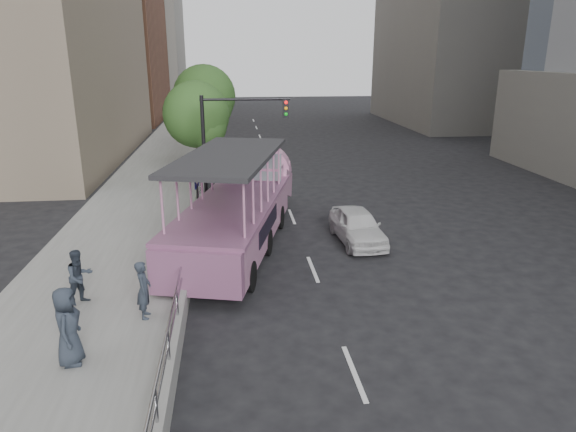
% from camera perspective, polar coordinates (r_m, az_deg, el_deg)
% --- Properties ---
extents(ground, '(160.00, 160.00, 0.00)m').
position_cam_1_polar(ground, '(13.88, 1.27, -12.64)').
color(ground, black).
extents(sidewalk, '(5.50, 80.00, 0.30)m').
position_cam_1_polar(sidewalk, '(23.30, -16.29, -0.27)').
color(sidewalk, gray).
rests_on(sidewalk, ground).
extents(kerb_wall, '(0.24, 30.00, 0.36)m').
position_cam_1_polar(kerb_wall, '(15.40, -11.43, -7.79)').
color(kerb_wall, gray).
rests_on(kerb_wall, sidewalk).
extents(guardrail, '(0.07, 22.00, 0.71)m').
position_cam_1_polar(guardrail, '(15.14, -11.58, -5.51)').
color(guardrail, '#A3A3A7').
rests_on(guardrail, kerb_wall).
extents(duck_boat, '(5.34, 11.55, 3.73)m').
position_cam_1_polar(duck_boat, '(19.74, -5.28, 0.97)').
color(duck_boat, black).
rests_on(duck_boat, ground).
extents(car, '(1.78, 3.93, 1.31)m').
position_cam_1_polar(car, '(20.00, 7.72, -1.08)').
color(car, silver).
rests_on(car, ground).
extents(pedestrian_near, '(0.39, 0.59, 1.58)m').
position_cam_1_polar(pedestrian_near, '(14.07, -15.73, -7.89)').
color(pedestrian_near, '#2A323E').
rests_on(pedestrian_near, sidewalk).
extents(pedestrian_mid, '(0.97, 0.97, 1.58)m').
position_cam_1_polar(pedestrian_mid, '(15.41, -22.16, -6.29)').
color(pedestrian_mid, '#2A323E').
rests_on(pedestrian_mid, sidewalk).
extents(pedestrian_far, '(0.63, 0.93, 1.84)m').
position_cam_1_polar(pedestrian_far, '(12.59, -23.29, -11.19)').
color(pedestrian_far, '#2A323E').
rests_on(pedestrian_far, sidewalk).
extents(parking_sign, '(0.14, 0.66, 2.97)m').
position_cam_1_polar(parking_sign, '(20.44, -10.04, 2.69)').
color(parking_sign, black).
rests_on(parking_sign, ground).
extents(traffic_signal, '(4.20, 0.32, 5.20)m').
position_cam_1_polar(traffic_signal, '(24.64, -6.60, 9.26)').
color(traffic_signal, black).
rests_on(traffic_signal, ground).
extents(street_tree_near, '(3.52, 3.52, 5.72)m').
position_cam_1_polar(street_tree_near, '(28.05, -9.96, 10.76)').
color(street_tree_near, '#3C271B').
rests_on(street_tree_near, ground).
extents(street_tree_far, '(3.97, 3.97, 6.45)m').
position_cam_1_polar(street_tree_far, '(33.96, -9.10, 12.75)').
color(street_tree_far, '#3C271B').
rests_on(street_tree_far, ground).
extents(midrise_stone_b, '(16.00, 14.00, 20.00)m').
position_cam_1_polar(midrise_stone_b, '(77.30, -18.14, 18.88)').
color(midrise_stone_b, slate).
rests_on(midrise_stone_b, ground).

